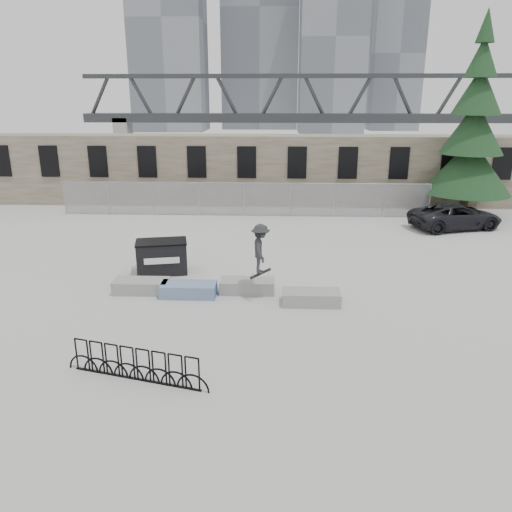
{
  "coord_description": "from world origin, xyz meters",
  "views": [
    {
      "loc": [
        1.94,
        -16.98,
        6.93
      ],
      "look_at": [
        1.2,
        0.51,
        1.3
      ],
      "focal_mm": 35.0,
      "sensor_mm": 36.0,
      "label": 1
    }
  ],
  "objects_px": {
    "planter_far_left": "(141,285)",
    "planter_center_right": "(247,285)",
    "bike_rack": "(135,364)",
    "dumpster": "(162,257)",
    "spruce_tree": "(472,140)",
    "planter_center_left": "(189,289)",
    "suv": "(456,216)",
    "skateboarder": "(261,249)",
    "planter_offset": "(311,297)"
  },
  "relations": [
    {
      "from": "spruce_tree",
      "to": "bike_rack",
      "type": "bearing_deg",
      "value": -127.94
    },
    {
      "from": "planter_center_right",
      "to": "spruce_tree",
      "type": "height_order",
      "value": "spruce_tree"
    },
    {
      "from": "dumpster",
      "to": "skateboarder",
      "type": "height_order",
      "value": "skateboarder"
    },
    {
      "from": "planter_center_right",
      "to": "bike_rack",
      "type": "bearing_deg",
      "value": -112.09
    },
    {
      "from": "dumpster",
      "to": "suv",
      "type": "height_order",
      "value": "suv"
    },
    {
      "from": "planter_center_right",
      "to": "planter_offset",
      "type": "relative_size",
      "value": 1.0
    },
    {
      "from": "planter_center_left",
      "to": "skateboarder",
      "type": "bearing_deg",
      "value": -4.51
    },
    {
      "from": "planter_offset",
      "to": "dumpster",
      "type": "relative_size",
      "value": 0.89
    },
    {
      "from": "planter_center_left",
      "to": "planter_offset",
      "type": "bearing_deg",
      "value": -7.21
    },
    {
      "from": "planter_center_left",
      "to": "suv",
      "type": "distance_m",
      "value": 16.49
    },
    {
      "from": "planter_center_left",
      "to": "bike_rack",
      "type": "relative_size",
      "value": 0.51
    },
    {
      "from": "suv",
      "to": "skateboarder",
      "type": "bearing_deg",
      "value": 119.29
    },
    {
      "from": "dumpster",
      "to": "spruce_tree",
      "type": "height_order",
      "value": "spruce_tree"
    },
    {
      "from": "planter_center_right",
      "to": "planter_center_left",
      "type": "bearing_deg",
      "value": -167.31
    },
    {
      "from": "planter_offset",
      "to": "skateboarder",
      "type": "relative_size",
      "value": 1.02
    },
    {
      "from": "spruce_tree",
      "to": "suv",
      "type": "height_order",
      "value": "spruce_tree"
    },
    {
      "from": "planter_far_left",
      "to": "planter_center_right",
      "type": "height_order",
      "value": "same"
    },
    {
      "from": "planter_center_left",
      "to": "dumpster",
      "type": "height_order",
      "value": "dumpster"
    },
    {
      "from": "planter_offset",
      "to": "spruce_tree",
      "type": "xyz_separation_m",
      "value": [
        10.01,
        13.89,
        4.24
      ]
    },
    {
      "from": "planter_center_left",
      "to": "bike_rack",
      "type": "distance_m",
      "value": 5.66
    },
    {
      "from": "suv",
      "to": "planter_center_right",
      "type": "bearing_deg",
      "value": 115.99
    },
    {
      "from": "planter_center_left",
      "to": "planter_center_right",
      "type": "distance_m",
      "value": 2.16
    },
    {
      "from": "planter_center_left",
      "to": "dumpster",
      "type": "xyz_separation_m",
      "value": [
        -1.5,
        2.48,
        0.42
      ]
    },
    {
      "from": "planter_center_left",
      "to": "planter_center_right",
      "type": "bearing_deg",
      "value": 12.69
    },
    {
      "from": "planter_far_left",
      "to": "bike_rack",
      "type": "distance_m",
      "value": 6.11
    },
    {
      "from": "bike_rack",
      "to": "skateboarder",
      "type": "distance_m",
      "value": 6.37
    },
    {
      "from": "planter_center_left",
      "to": "planter_offset",
      "type": "xyz_separation_m",
      "value": [
        4.4,
        -0.56,
        0.0
      ]
    },
    {
      "from": "planter_far_left",
      "to": "spruce_tree",
      "type": "height_order",
      "value": "spruce_tree"
    },
    {
      "from": "skateboarder",
      "to": "planter_center_left",
      "type": "bearing_deg",
      "value": 79.36
    },
    {
      "from": "bike_rack",
      "to": "planter_offset",
      "type": "bearing_deg",
      "value": 46.81
    },
    {
      "from": "planter_far_left",
      "to": "planter_center_left",
      "type": "height_order",
      "value": "same"
    },
    {
      "from": "spruce_tree",
      "to": "planter_center_left",
      "type": "bearing_deg",
      "value": -137.24
    },
    {
      "from": "skateboarder",
      "to": "suv",
      "type": "bearing_deg",
      "value": -50.66
    },
    {
      "from": "planter_far_left",
      "to": "planter_center_left",
      "type": "bearing_deg",
      "value": -9.17
    },
    {
      "from": "planter_center_left",
      "to": "bike_rack",
      "type": "xyz_separation_m",
      "value": [
        -0.38,
        -5.65,
        0.18
      ]
    },
    {
      "from": "planter_center_right",
      "to": "skateboarder",
      "type": "bearing_deg",
      "value": -53.17
    },
    {
      "from": "planter_center_right",
      "to": "suv",
      "type": "xyz_separation_m",
      "value": [
        10.8,
        9.78,
        0.43
      ]
    },
    {
      "from": "planter_far_left",
      "to": "dumpster",
      "type": "distance_m",
      "value": 2.25
    },
    {
      "from": "planter_center_right",
      "to": "bike_rack",
      "type": "distance_m",
      "value": 6.61
    },
    {
      "from": "planter_center_right",
      "to": "suv",
      "type": "bearing_deg",
      "value": 42.16
    },
    {
      "from": "planter_far_left",
      "to": "planter_center_right",
      "type": "relative_size",
      "value": 1.0
    },
    {
      "from": "dumpster",
      "to": "spruce_tree",
      "type": "bearing_deg",
      "value": 22.15
    },
    {
      "from": "planter_center_right",
      "to": "bike_rack",
      "type": "relative_size",
      "value": 0.51
    },
    {
      "from": "planter_center_right",
      "to": "suv",
      "type": "height_order",
      "value": "suv"
    },
    {
      "from": "bike_rack",
      "to": "suv",
      "type": "bearing_deg",
      "value": 50.12
    },
    {
      "from": "planter_center_right",
      "to": "dumpster",
      "type": "distance_m",
      "value": 4.15
    },
    {
      "from": "planter_center_left",
      "to": "spruce_tree",
      "type": "bearing_deg",
      "value": 42.76
    },
    {
      "from": "planter_center_right",
      "to": "bike_rack",
      "type": "xyz_separation_m",
      "value": [
        -2.48,
        -6.12,
        0.18
      ]
    },
    {
      "from": "suv",
      "to": "planter_far_left",
      "type": "bearing_deg",
      "value": 107.93
    },
    {
      "from": "dumpster",
      "to": "skateboarder",
      "type": "xyz_separation_m",
      "value": [
        4.12,
        -2.69,
        1.2
      ]
    }
  ]
}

